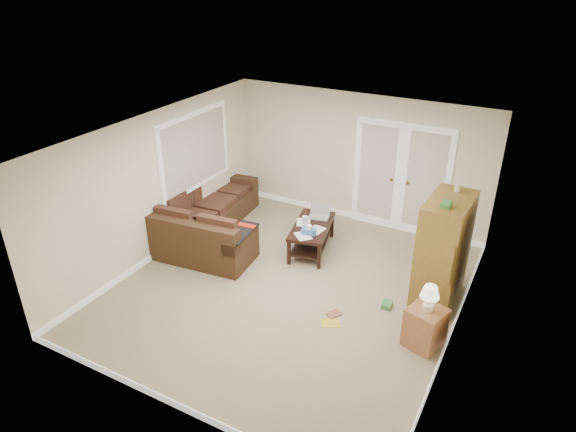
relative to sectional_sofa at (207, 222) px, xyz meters
The scene contains 17 objects.
floor 2.23m from the sectional_sofa, 18.87° to the right, with size 5.50×5.50×0.00m, color gray.
ceiling 3.10m from the sectional_sofa, 18.87° to the right, with size 5.00×5.50×0.02m, color white.
wall_left 1.24m from the sectional_sofa, 119.75° to the right, with size 0.02×5.50×2.50m, color #EEE7CE.
wall_right 4.74m from the sectional_sofa, ahead, with size 0.02×5.50×2.50m, color #EEE7CE.
wall_back 3.06m from the sectional_sofa, 44.22° to the left, with size 5.00×0.02×2.50m, color #EEE7CE.
wall_front 4.15m from the sectional_sofa, 58.88° to the right, with size 5.00×0.02×2.50m, color #EEE7CE.
baseboards 2.23m from the sectional_sofa, 18.87° to the right, with size 5.00×5.50×0.10m, color white, non-canonical shape.
french_doors 3.63m from the sectional_sofa, 34.21° to the left, with size 1.80×0.05×2.13m.
window_left 1.31m from the sectional_sofa, 142.57° to the left, with size 0.05×1.92×1.42m.
sectional_sofa is the anchor object (origin of this frame).
coffee_table 1.95m from the sectional_sofa, 15.88° to the left, with size 0.87×1.32×0.83m.
tv_armoire 4.22m from the sectional_sofa, ahead, with size 0.62×1.07×1.80m.
side_cabinet 4.41m from the sectional_sofa, 13.38° to the right, with size 0.55×0.55×0.94m.
space_heater 4.10m from the sectional_sofa, 22.06° to the left, with size 0.12×0.10×0.31m, color white.
floor_magazine 3.27m from the sectional_sofa, 21.78° to the right, with size 0.26×0.21×0.01m, color gold.
floor_greenbox 3.64m from the sectional_sofa, ahead, with size 0.14×0.18×0.07m, color #3A7F3B.
floor_book 3.08m from the sectional_sofa, 18.10° to the right, with size 0.16×0.21×0.02m, color brown.
Camera 1 is at (3.16, -5.90, 4.68)m, focal length 32.00 mm.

